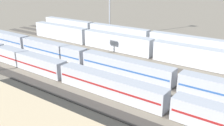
% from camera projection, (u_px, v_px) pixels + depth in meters
% --- Properties ---
extents(ground_plane, '(400.00, 400.00, 0.00)m').
position_uv_depth(ground_plane, '(147.00, 72.00, 59.09)').
color(ground_plane, '#756B5B').
extents(track_bed_0, '(140.00, 2.80, 0.12)m').
position_uv_depth(track_bed_0, '(180.00, 52.00, 74.32)').
color(track_bed_0, '#4C443D').
rests_on(track_bed_0, ground_plane).
extents(track_bed_1, '(140.00, 2.80, 0.12)m').
position_uv_depth(track_bed_1, '(173.00, 56.00, 70.50)').
color(track_bed_1, '#4C443D').
rests_on(track_bed_1, ground_plane).
extents(track_bed_2, '(140.00, 2.80, 0.12)m').
position_uv_depth(track_bed_2, '(165.00, 60.00, 66.69)').
color(track_bed_2, '#4C443D').
rests_on(track_bed_2, ground_plane).
extents(track_bed_3, '(140.00, 2.80, 0.12)m').
position_uv_depth(track_bed_3, '(157.00, 66.00, 62.88)').
color(track_bed_3, '#4C443D').
rests_on(track_bed_3, ground_plane).
extents(track_bed_4, '(140.00, 2.80, 0.12)m').
position_uv_depth(track_bed_4, '(147.00, 71.00, 59.07)').
color(track_bed_4, '#3D3833').
rests_on(track_bed_4, ground_plane).
extents(track_bed_5, '(140.00, 2.80, 0.12)m').
position_uv_depth(track_bed_5, '(136.00, 78.00, 55.26)').
color(track_bed_5, '#3D3833').
rests_on(track_bed_5, ground_plane).
extents(track_bed_6, '(140.00, 2.80, 0.12)m').
position_uv_depth(track_bed_6, '(124.00, 86.00, 51.45)').
color(track_bed_6, '#3D3833').
rests_on(track_bed_6, ground_plane).
extents(track_bed_7, '(140.00, 2.80, 0.12)m').
position_uv_depth(track_bed_7, '(109.00, 95.00, 47.63)').
color(track_bed_7, '#4C443D').
rests_on(track_bed_7, ground_plane).
extents(track_bed_8, '(140.00, 2.80, 0.12)m').
position_uv_depth(track_bed_8, '(92.00, 105.00, 43.82)').
color(track_bed_8, '#3D3833').
rests_on(track_bed_8, ground_plane).
extents(train_on_track_0, '(119.80, 3.00, 5.00)m').
position_uv_depth(train_on_track_0, '(187.00, 44.00, 72.30)').
color(train_on_track_0, '#B7BABF').
rests_on(train_on_track_0, ground_plane).
extents(train_on_track_1, '(66.40, 3.06, 4.40)m').
position_uv_depth(train_on_track_1, '(197.00, 53.00, 66.17)').
color(train_on_track_1, maroon).
rests_on(train_on_track_1, ground_plane).
extents(train_on_track_7, '(119.80, 3.06, 3.80)m').
position_uv_depth(train_on_track_7, '(110.00, 85.00, 46.91)').
color(train_on_track_7, '#A8AAB2').
rests_on(train_on_track_7, ground_plane).
extents(train_on_track_5, '(95.60, 3.06, 3.80)m').
position_uv_depth(train_on_track_5, '(85.00, 57.00, 62.88)').
color(train_on_track_5, '#A8AAB2').
rests_on(train_on_track_5, ground_plane).
extents(train_on_track_2, '(71.40, 3.00, 5.00)m').
position_uv_depth(train_on_track_2, '(117.00, 42.00, 74.55)').
color(train_on_track_2, '#B7BABF').
rests_on(train_on_track_2, ground_plane).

